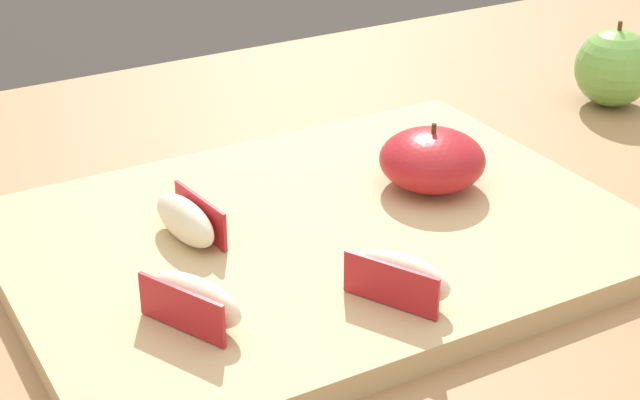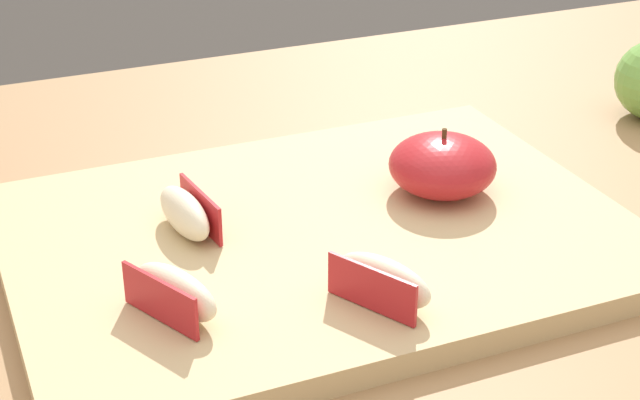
{
  "view_description": "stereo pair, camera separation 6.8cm",
  "coord_description": "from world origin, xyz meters",
  "px_view_note": "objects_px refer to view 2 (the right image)",
  "views": [
    {
      "loc": [
        -0.36,
        -0.52,
        1.12
      ],
      "look_at": [
        -0.07,
        0.0,
        0.81
      ],
      "focal_mm": 55.91,
      "sensor_mm": 36.0,
      "label": 1
    },
    {
      "loc": [
        -0.3,
        -0.55,
        1.12
      ],
      "look_at": [
        -0.07,
        0.0,
        0.81
      ],
      "focal_mm": 55.91,
      "sensor_mm": 36.0,
      "label": 2
    }
  ],
  "objects_px": {
    "apple_wedge_right": "(174,293)",
    "apple_wedge_back": "(382,281)",
    "apple_wedge_left": "(186,213)",
    "cutting_board": "(320,237)",
    "apple_half_skin_up": "(442,165)"
  },
  "relations": [
    {
      "from": "apple_wedge_right",
      "to": "apple_wedge_back",
      "type": "height_order",
      "value": "same"
    },
    {
      "from": "apple_wedge_left",
      "to": "apple_wedge_right",
      "type": "bearing_deg",
      "value": -110.03
    },
    {
      "from": "apple_wedge_left",
      "to": "apple_wedge_back",
      "type": "bearing_deg",
      "value": -57.38
    },
    {
      "from": "apple_wedge_back",
      "to": "cutting_board",
      "type": "bearing_deg",
      "value": 88.21
    },
    {
      "from": "apple_wedge_back",
      "to": "apple_wedge_left",
      "type": "bearing_deg",
      "value": 122.62
    },
    {
      "from": "cutting_board",
      "to": "apple_wedge_back",
      "type": "xyz_separation_m",
      "value": [
        -0.0,
        -0.1,
        0.02
      ]
    },
    {
      "from": "cutting_board",
      "to": "apple_wedge_back",
      "type": "height_order",
      "value": "apple_wedge_back"
    },
    {
      "from": "apple_half_skin_up",
      "to": "apple_wedge_right",
      "type": "relative_size",
      "value": 1.13
    },
    {
      "from": "apple_half_skin_up",
      "to": "apple_wedge_left",
      "type": "relative_size",
      "value": 1.14
    },
    {
      "from": "apple_wedge_left",
      "to": "apple_wedge_back",
      "type": "relative_size",
      "value": 1.0
    },
    {
      "from": "cutting_board",
      "to": "apple_wedge_right",
      "type": "distance_m",
      "value": 0.14
    },
    {
      "from": "cutting_board",
      "to": "apple_wedge_left",
      "type": "height_order",
      "value": "apple_wedge_left"
    },
    {
      "from": "apple_wedge_back",
      "to": "apple_wedge_right",
      "type": "bearing_deg",
      "value": 162.98
    },
    {
      "from": "apple_wedge_right",
      "to": "apple_wedge_back",
      "type": "xyz_separation_m",
      "value": [
        0.12,
        -0.04,
        0.0
      ]
    },
    {
      "from": "cutting_board",
      "to": "apple_wedge_right",
      "type": "bearing_deg",
      "value": -151.16
    }
  ]
}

